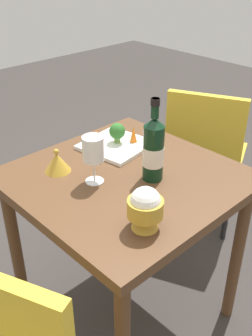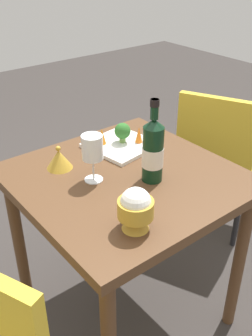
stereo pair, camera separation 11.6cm
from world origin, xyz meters
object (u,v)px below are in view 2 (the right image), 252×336
serving_plate (121,145)px  broccoli_floret (123,131)px  carrot_garnish_left (139,135)px  carrot_garnish_right (102,136)px  wine_glass (92,149)px  rice_bowl (136,208)px  wine_bottle (153,150)px  chair_near_window (217,151)px  rice_bowl_lid (59,159)px

serving_plate → broccoli_floret: (-0.01, -0.00, 0.06)m
carrot_garnish_left → carrot_garnish_right: (0.13, -0.09, -0.00)m
wine_glass → broccoli_floret: 0.30m
carrot_garnish_left → carrot_garnish_right: 0.16m
rice_bowl → wine_glass: bearing=-100.7°
wine_bottle → carrot_garnish_left: (-0.14, -0.24, -0.07)m
chair_near_window → serving_plate: chair_near_window is taller
wine_bottle → rice_bowl: size_ratio=2.18×
wine_bottle → rice_bowl: bearing=38.4°
broccoli_floret → carrot_garnish_left: size_ratio=1.23×
rice_bowl_lid → broccoli_floret: size_ratio=1.17×
wine_bottle → serving_plate: 0.31m
wine_glass → broccoli_floret: bearing=-148.7°
wine_glass → rice_bowl: bearing=79.3°
wine_glass → rice_bowl: size_ratio=1.26×
carrot_garnish_left → carrot_garnish_right: carrot_garnish_left is taller
rice_bowl → serving_plate: bearing=-123.2°
rice_bowl_lid → rice_bowl: bearing=89.2°
wine_glass → serving_plate: (-0.24, -0.15, -0.12)m
serving_plate → chair_near_window: bearing=177.4°
chair_near_window → wine_glass: size_ratio=4.75×
rice_bowl → carrot_garnish_right: bearing=-115.0°
wine_bottle → carrot_garnish_right: wine_bottle is taller
wine_glass → chair_near_window: bearing=-171.9°
carrot_garnish_right → chair_near_window: bearing=173.9°
wine_bottle → broccoli_floret: 0.30m
rice_bowl_lid → carrot_garnish_right: 0.23m
serving_plate → rice_bowl_lid: bearing=-0.7°
broccoli_floret → carrot_garnish_left: bearing=140.8°
wine_bottle → broccoli_floret: (-0.08, -0.28, -0.05)m
wine_glass → rice_bowl: wine_glass is taller
carrot_garnish_left → serving_plate: bearing=-31.6°
wine_glass → broccoli_floret: size_ratio=2.09×
wine_bottle → rice_bowl: wine_bottle is taller
rice_bowl → carrot_garnish_left: (-0.37, -0.42, -0.02)m
rice_bowl → chair_near_window: bearing=-154.9°
wine_bottle → carrot_garnish_right: size_ratio=4.49×
carrot_garnish_left → carrot_garnish_right: bearing=-33.2°
serving_plate → carrot_garnish_left: 0.09m
rice_bowl → broccoli_floret: size_ratio=1.65×
wine_bottle → rice_bowl: 0.29m
rice_bowl → carrot_garnish_left: 0.56m
rice_bowl_lid → serving_plate: rice_bowl_lid is taller
broccoli_floret → serving_plate: bearing=16.3°
wine_bottle → serving_plate: size_ratio=1.08×
wine_bottle → wine_glass: wine_bottle is taller
rice_bowl → carrot_garnish_left: rice_bowl is taller
chair_near_window → carrot_garnish_right: bearing=-120.8°
wine_bottle → carrot_garnish_right: 0.33m
broccoli_floret → carrot_garnish_right: (0.08, -0.04, -0.02)m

